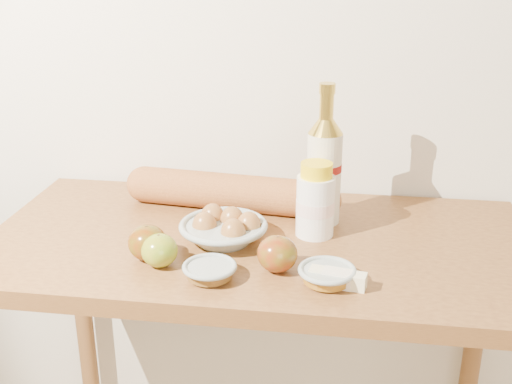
# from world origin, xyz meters

# --- Properties ---
(back_wall) EXTENTS (3.50, 0.02, 2.60)m
(back_wall) POSITION_xyz_m (0.00, 1.51, 1.30)
(back_wall) COLOR beige
(back_wall) RESTS_ON ground
(table) EXTENTS (1.20, 0.60, 0.90)m
(table) POSITION_xyz_m (0.00, 1.18, 0.78)
(table) COLOR brown
(table) RESTS_ON ground
(bourbon_bottle) EXTENTS (0.08, 0.08, 0.33)m
(bourbon_bottle) POSITION_xyz_m (0.14, 1.29, 1.03)
(bourbon_bottle) COLOR beige
(bourbon_bottle) RESTS_ON table
(cream_bottle) EXTENTS (0.10, 0.10, 0.17)m
(cream_bottle) POSITION_xyz_m (0.12, 1.22, 0.98)
(cream_bottle) COLOR white
(cream_bottle) RESTS_ON table
(egg_bowl) EXTENTS (0.25, 0.25, 0.07)m
(egg_bowl) POSITION_xyz_m (-0.07, 1.15, 0.93)
(egg_bowl) COLOR #96A39F
(egg_bowl) RESTS_ON table
(baguette) EXTENTS (0.54, 0.14, 0.09)m
(baguette) POSITION_xyz_m (-0.09, 1.33, 0.94)
(baguette) COLOR #B26C36
(baguette) RESTS_ON table
(apple_yellowgreen) EXTENTS (0.08, 0.08, 0.07)m
(apple_yellowgreen) POSITION_xyz_m (-0.18, 1.02, 0.93)
(apple_yellowgreen) COLOR #A18C20
(apple_yellowgreen) RESTS_ON table
(apple_redgreen_front) EXTENTS (0.10, 0.10, 0.07)m
(apple_redgreen_front) POSITION_xyz_m (-0.21, 1.05, 0.94)
(apple_redgreen_front) COLOR maroon
(apple_redgreen_front) RESTS_ON table
(apple_redgreen_right) EXTENTS (0.09, 0.09, 0.07)m
(apple_redgreen_right) POSITION_xyz_m (0.06, 1.04, 0.94)
(apple_redgreen_right) COLOR #96080F
(apple_redgreen_right) RESTS_ON table
(sugar_bowl) EXTENTS (0.13, 0.13, 0.03)m
(sugar_bowl) POSITION_xyz_m (-0.07, 0.98, 0.92)
(sugar_bowl) COLOR #8C9995
(sugar_bowl) RESTS_ON table
(syrup_bowl) EXTENTS (0.13, 0.13, 0.03)m
(syrup_bowl) POSITION_xyz_m (0.16, 1.00, 0.92)
(syrup_bowl) COLOR #98A5A1
(syrup_bowl) RESTS_ON table
(butter_stick) EXTENTS (0.11, 0.05, 0.03)m
(butter_stick) POSITION_xyz_m (0.18, 0.99, 0.92)
(butter_stick) COLOR beige
(butter_stick) RESTS_ON table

